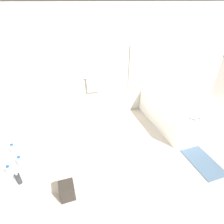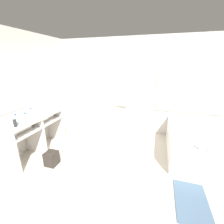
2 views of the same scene
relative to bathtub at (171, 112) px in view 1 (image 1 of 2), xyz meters
The scene contains 11 objects.
ground_plane 2.02m from the bathtub, 138.90° to the right, with size 16.00×16.00×0.00m, color beige.
wall_back_with_blinds 2.00m from the bathtub, 147.60° to the left, with size 7.40×0.13×2.70m.
vanity_counter 3.54m from the bathtub, 164.46° to the right, with size 0.58×1.45×0.90m.
sink_faucet 3.70m from the bathtub, 168.05° to the right, with size 0.09×0.04×0.18m.
bathtub is the anchor object (origin of this frame).
water_bottle_1 3.56m from the bathtub, 162.89° to the right, with size 0.07×0.07×0.21m.
water_bottle_2 3.54m from the bathtub, 158.27° to the right, with size 0.07×0.07×0.20m.
water_bottle_3 3.68m from the bathtub, 157.24° to the right, with size 0.07×0.07×0.20m.
soap_dispenser 3.64m from the bathtub, 154.77° to the right, with size 0.06×0.06×0.18m.
waste_bin 3.05m from the bathtub, 155.40° to the right, with size 0.23×0.23×0.29m.
bath_mat 1.43m from the bathtub, 95.79° to the right, with size 0.48×0.81×0.02m.
Camera 1 is at (-1.10, -1.77, 2.73)m, focal length 28.00 mm.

